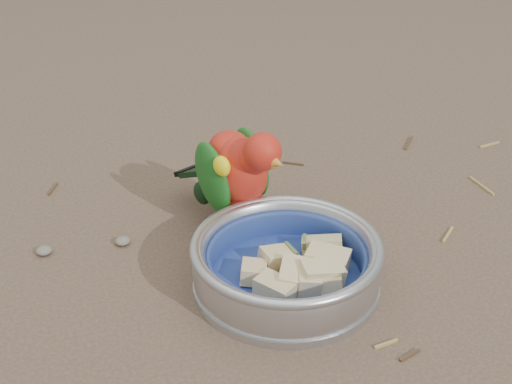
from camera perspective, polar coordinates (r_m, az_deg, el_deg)
name	(u,v)px	position (r m, az deg, el deg)	size (l,w,h in m)	color
ground	(336,337)	(0.77, 6.40, -11.46)	(60.00, 60.00, 0.00)	brown
food_bowl	(286,281)	(0.83, 2.42, -7.16)	(0.21, 0.21, 0.02)	#B2B2BA
bowl_wall	(287,260)	(0.81, 2.46, -5.45)	(0.21, 0.21, 0.04)	#B2B2BA
fruit_wedges	(286,265)	(0.81, 2.45, -5.86)	(0.13, 0.13, 0.03)	#DCC089
lory_parrot	(239,180)	(0.90, -1.41, 0.99)	(0.09, 0.18, 0.15)	red
ground_debris	(372,320)	(0.79, 9.26, -10.06)	(0.90, 0.80, 0.01)	#A68E49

